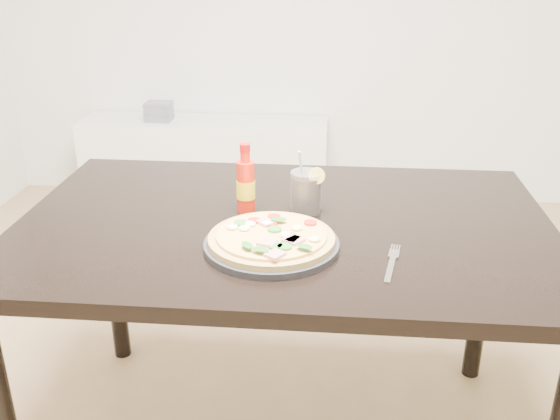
# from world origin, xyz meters

# --- Properties ---
(dining_table) EXTENTS (1.40, 0.90, 0.75)m
(dining_table) POSITION_xyz_m (-0.18, 0.18, 0.67)
(dining_table) COLOR black
(dining_table) RESTS_ON ground
(plate) EXTENTS (0.32, 0.32, 0.02)m
(plate) POSITION_xyz_m (-0.20, 0.01, 0.76)
(plate) COLOR black
(plate) RESTS_ON dining_table
(pizza) EXTENTS (0.30, 0.30, 0.03)m
(pizza) POSITION_xyz_m (-0.20, 0.01, 0.78)
(pizza) COLOR tan
(pizza) RESTS_ON plate
(hot_sauce_bottle) EXTENTS (0.06, 0.06, 0.19)m
(hot_sauce_bottle) POSITION_xyz_m (-0.29, 0.23, 0.83)
(hot_sauce_bottle) COLOR red
(hot_sauce_bottle) RESTS_ON dining_table
(cola_cup) EXTENTS (0.09, 0.09, 0.18)m
(cola_cup) POSITION_xyz_m (-0.13, 0.24, 0.80)
(cola_cup) COLOR black
(cola_cup) RESTS_ON dining_table
(fork) EXTENTS (0.05, 0.19, 0.00)m
(fork) POSITION_xyz_m (0.08, -0.04, 0.75)
(fork) COLOR silver
(fork) RESTS_ON dining_table
(media_console) EXTENTS (1.40, 0.34, 0.50)m
(media_console) POSITION_xyz_m (-0.80, 2.07, 0.25)
(media_console) COLOR white
(media_console) RESTS_ON ground
(cd_stack) EXTENTS (0.14, 0.12, 0.10)m
(cd_stack) POSITION_xyz_m (-1.05, 2.05, 0.55)
(cd_stack) COLOR slate
(cd_stack) RESTS_ON media_console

